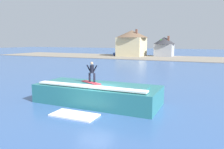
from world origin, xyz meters
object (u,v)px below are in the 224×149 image
(surfboard, at_px, (91,83))
(house_small_cottage, at_px, (164,46))
(house_with_chimney, at_px, (132,42))
(wave_crest, at_px, (97,94))
(surfer, at_px, (92,71))
(tree_short_bushy, at_px, (163,43))
(car_near_shore, at_px, (120,54))

(surfboard, height_order, house_small_cottage, house_small_cottage)
(house_with_chimney, bearing_deg, house_small_cottage, 14.29)
(wave_crest, bearing_deg, house_small_cottage, 95.31)
(wave_crest, relative_size, surfer, 6.11)
(surfboard, bearing_deg, tree_short_bushy, 95.36)
(wave_crest, distance_m, house_small_cottage, 55.52)
(surfer, distance_m, tree_short_bushy, 55.23)
(surfboard, xyz_separation_m, house_with_chimney, (-14.68, 52.90, 2.93))
(wave_crest, height_order, car_near_shore, car_near_shore)
(wave_crest, distance_m, car_near_shore, 52.77)
(house_with_chimney, relative_size, tree_short_bushy, 1.88)
(house_with_chimney, xyz_separation_m, tree_short_bushy, (9.52, 2.13, -0.46))
(car_near_shore, distance_m, house_with_chimney, 5.44)
(wave_crest, distance_m, surfer, 1.87)
(house_small_cottage, distance_m, tree_short_bushy, 0.94)
(car_near_shore, bearing_deg, surfer, -70.74)
(wave_crest, bearing_deg, surfer, -157.33)
(house_small_cottage, relative_size, tree_short_bushy, 1.22)
(wave_crest, distance_m, tree_short_bushy, 55.20)
(tree_short_bushy, bearing_deg, car_near_shore, -157.23)
(surfboard, relative_size, surfer, 1.30)
(surfboard, distance_m, surfer, 0.93)
(surfer, distance_m, car_near_shore, 52.82)
(surfboard, height_order, car_near_shore, car_near_shore)
(car_near_shore, relative_size, tree_short_bushy, 0.80)
(surfboard, height_order, surfer, surfer)
(surfer, xyz_separation_m, house_small_cottage, (-4.77, 55.36, 0.82))
(house_small_cottage, bearing_deg, house_with_chimney, -165.71)
(surfboard, relative_size, car_near_shore, 0.47)
(car_near_shore, relative_size, house_small_cottage, 0.66)
(surfer, height_order, house_small_cottage, house_small_cottage)
(car_near_shore, bearing_deg, tree_short_bushy, 22.77)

